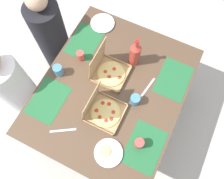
{
  "coord_description": "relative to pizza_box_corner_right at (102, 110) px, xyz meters",
  "views": [
    {
      "loc": [
        -0.64,
        -0.31,
        2.53
      ],
      "look_at": [
        0.0,
        0.0,
        0.74
      ],
      "focal_mm": 36.77,
      "sensor_mm": 36.0,
      "label": 1
    }
  ],
  "objects": [
    {
      "name": "dining_table",
      "position": [
        0.21,
        0.02,
        -0.14
      ],
      "size": [
        1.41,
        1.17,
        0.74
      ],
      "color": "#3F3328",
      "rests_on": "ground_plane"
    },
    {
      "name": "placemat_near_right",
      "position": [
        0.53,
        -0.42,
        -0.05
      ],
      "size": [
        0.36,
        0.26,
        0.0
      ],
      "primitive_type": "cube",
      "color": "#236638",
      "rests_on": "dining_table"
    },
    {
      "name": "ground_plane",
      "position": [
        0.21,
        0.02,
        -0.79
      ],
      "size": [
        6.0,
        6.0,
        0.0
      ],
      "primitive_type": "plane",
      "color": "beige"
    },
    {
      "name": "plate_near_right",
      "position": [
        0.77,
        0.39,
        -0.04
      ],
      "size": [
        0.23,
        0.23,
        0.02
      ],
      "color": "white",
      "rests_on": "dining_table"
    },
    {
      "name": "cup_clear_right",
      "position": [
        0.19,
        -0.2,
        -0.0
      ],
      "size": [
        0.08,
        0.08,
        0.09
      ],
      "primitive_type": "cylinder",
      "color": "teal",
      "rests_on": "dining_table"
    },
    {
      "name": "diner_left_seat",
      "position": [
        -0.11,
        0.86,
        -0.26
      ],
      "size": [
        0.32,
        0.32,
        1.18
      ],
      "color": "white",
      "rests_on": "ground_plane"
    },
    {
      "name": "cup_red",
      "position": [
        -0.11,
        -0.36,
        -0.0
      ],
      "size": [
        0.07,
        0.07,
        0.09
      ],
      "primitive_type": "cylinder",
      "color": "#BF4742",
      "rests_on": "dining_table"
    },
    {
      "name": "diner_right_seat",
      "position": [
        0.53,
        0.86,
        -0.26
      ],
      "size": [
        0.32,
        0.32,
        1.17
      ],
      "color": "black",
      "rests_on": "ground_plane"
    },
    {
      "name": "placemat_far_left",
      "position": [
        -0.11,
        0.45,
        -0.05
      ],
      "size": [
        0.36,
        0.26,
        0.0
      ],
      "primitive_type": "cube",
      "color": "#236638",
      "rests_on": "dining_table"
    },
    {
      "name": "pizza_box_corner_right",
      "position": [
        0.0,
        0.0,
        0.0
      ],
      "size": [
        0.28,
        0.28,
        0.31
      ],
      "color": "tan",
      "rests_on": "dining_table"
    },
    {
      "name": "placemat_far_right",
      "position": [
        0.53,
        0.45,
        -0.05
      ],
      "size": [
        0.36,
        0.26,
        0.0
      ],
      "primitive_type": "cube",
      "color": "#236638",
      "rests_on": "dining_table"
    },
    {
      "name": "knife_by_far_right",
      "position": [
        0.36,
        -0.25,
        -0.05
      ],
      "size": [
        0.21,
        0.05,
        0.0
      ],
      "primitive_type": "cube",
      "rotation": [
        0.0,
        0.0,
        6.11
      ],
      "color": "#B7B7BC",
      "rests_on": "dining_table"
    },
    {
      "name": "soda_bottle",
      "position": [
        0.53,
        -0.04,
        0.08
      ],
      "size": [
        0.09,
        0.09,
        0.32
      ],
      "color": "#B2382D",
      "rests_on": "dining_table"
    },
    {
      "name": "placemat_near_left",
      "position": [
        -0.11,
        -0.42,
        -0.05
      ],
      "size": [
        0.36,
        0.26,
        0.0
      ],
      "primitive_type": "cube",
      "color": "#236638",
      "rests_on": "dining_table"
    },
    {
      "name": "knife_by_near_left",
      "position": [
        -0.27,
        0.21,
        -0.05
      ],
      "size": [
        0.13,
        0.19,
        0.0
      ],
      "primitive_type": "cube",
      "rotation": [
        0.0,
        0.0,
        2.12
      ],
      "color": "#B7B7BC",
      "rests_on": "dining_table"
    },
    {
      "name": "pizza_box_edge_far",
      "position": [
        0.33,
        0.12,
        0.0
      ],
      "size": [
        0.28,
        0.28,
        0.31
      ],
      "color": "tan",
      "rests_on": "dining_table"
    },
    {
      "name": "plate_far_left",
      "position": [
        -0.27,
        -0.18,
        -0.04
      ],
      "size": [
        0.22,
        0.22,
        0.03
      ],
      "color": "white",
      "rests_on": "dining_table"
    },
    {
      "name": "cup_spare",
      "position": [
        0.36,
        0.4,
        -0.0
      ],
      "size": [
        0.07,
        0.07,
        0.09
      ],
      "primitive_type": "cylinder",
      "color": "#BF4742",
      "rests_on": "dining_table"
    },
    {
      "name": "cup_clear_left",
      "position": [
        0.15,
        0.49,
        0.0
      ],
      "size": [
        0.08,
        0.08,
        0.1
      ],
      "primitive_type": "cylinder",
      "color": "teal",
      "rests_on": "dining_table"
    }
  ]
}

